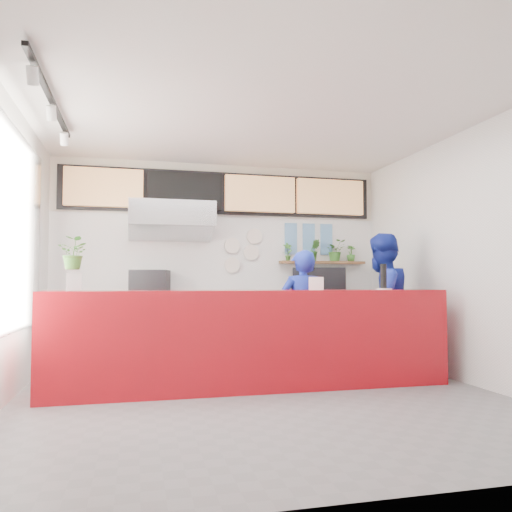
{
  "coord_description": "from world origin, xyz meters",
  "views": [
    {
      "loc": [
        -1.29,
        -5.06,
        1.2
      ],
      "look_at": [
        0.1,
        0.7,
        1.5
      ],
      "focal_mm": 35.0,
      "sensor_mm": 36.0,
      "label": 1
    }
  ],
  "objects_px": {
    "service_counter": "(254,339)",
    "staff_center": "(302,314)",
    "staff_right": "(382,303)",
    "pepper_mill": "(384,276)",
    "panini_oven": "(150,286)",
    "espresso_machine": "(318,284)"
  },
  "relations": [
    {
      "from": "service_counter",
      "to": "staff_center",
      "type": "distance_m",
      "value": 0.91
    },
    {
      "from": "staff_right",
      "to": "pepper_mill",
      "type": "distance_m",
      "value": 0.71
    },
    {
      "from": "panini_oven",
      "to": "pepper_mill",
      "type": "bearing_deg",
      "value": -23.37
    },
    {
      "from": "staff_center",
      "to": "staff_right",
      "type": "xyz_separation_m",
      "value": [
        1.11,
        0.04,
        0.12
      ]
    },
    {
      "from": "service_counter",
      "to": "espresso_machine",
      "type": "xyz_separation_m",
      "value": [
        1.45,
        1.8,
        0.6
      ]
    },
    {
      "from": "staff_center",
      "to": "espresso_machine",
      "type": "bearing_deg",
      "value": -116.26
    },
    {
      "from": "panini_oven",
      "to": "espresso_machine",
      "type": "height_order",
      "value": "espresso_machine"
    },
    {
      "from": "espresso_machine",
      "to": "staff_right",
      "type": "relative_size",
      "value": 0.43
    },
    {
      "from": "espresso_machine",
      "to": "pepper_mill",
      "type": "height_order",
      "value": "pepper_mill"
    },
    {
      "from": "espresso_machine",
      "to": "staff_right",
      "type": "xyz_separation_m",
      "value": [
        0.39,
        -1.28,
        -0.24
      ]
    },
    {
      "from": "espresso_machine",
      "to": "staff_right",
      "type": "height_order",
      "value": "staff_right"
    },
    {
      "from": "service_counter",
      "to": "pepper_mill",
      "type": "bearing_deg",
      "value": -1.43
    },
    {
      "from": "staff_center",
      "to": "service_counter",
      "type": "bearing_deg",
      "value": 35.18
    },
    {
      "from": "panini_oven",
      "to": "service_counter",
      "type": "bearing_deg",
      "value": -47.65
    },
    {
      "from": "panini_oven",
      "to": "espresso_machine",
      "type": "bearing_deg",
      "value": 11.18
    },
    {
      "from": "service_counter",
      "to": "pepper_mill",
      "type": "xyz_separation_m",
      "value": [
        1.58,
        -0.04,
        0.71
      ]
    },
    {
      "from": "panini_oven",
      "to": "staff_center",
      "type": "xyz_separation_m",
      "value": [
        1.83,
        -1.32,
        -0.34
      ]
    },
    {
      "from": "service_counter",
      "to": "staff_center",
      "type": "xyz_separation_m",
      "value": [
        0.74,
        0.48,
        0.24
      ]
    },
    {
      "from": "staff_right",
      "to": "pepper_mill",
      "type": "relative_size",
      "value": 6.28
    },
    {
      "from": "staff_center",
      "to": "pepper_mill",
      "type": "height_order",
      "value": "staff_center"
    },
    {
      "from": "panini_oven",
      "to": "staff_right",
      "type": "distance_m",
      "value": 3.21
    },
    {
      "from": "staff_center",
      "to": "staff_right",
      "type": "distance_m",
      "value": 1.12
    }
  ]
}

